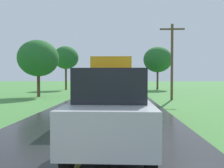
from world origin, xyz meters
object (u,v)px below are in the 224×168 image
object	(u,v)px
banana_truck_near	(111,84)
utility_pole_roadside	(172,59)
banana_truck_far	(122,80)
roadside_tree_far_left	(66,58)
roadside_tree_near_left	(38,58)
roadside_tree_mid_right	(158,60)
following_car	(112,109)

from	to	relation	value
banana_truck_near	utility_pole_roadside	xyz separation A→B (m)	(4.53, 6.96, 1.82)
banana_truck_far	roadside_tree_far_left	xyz separation A→B (m)	(-8.01, 7.34, 3.14)
banana_truck_near	roadside_tree_near_left	bearing A→B (deg)	127.64
roadside_tree_mid_right	following_car	bearing A→B (deg)	-100.90
banana_truck_near	banana_truck_far	world-z (taller)	same
banana_truck_near	utility_pole_roadside	size ratio (longest dim) A/B	0.96
utility_pole_roadside	roadside_tree_mid_right	size ratio (longest dim) A/B	0.97
banana_truck_near	banana_truck_far	size ratio (longest dim) A/B	1.00
roadside_tree_mid_right	roadside_tree_near_left	bearing A→B (deg)	-134.96
banana_truck_near	roadside_tree_mid_right	size ratio (longest dim) A/B	0.93
roadside_tree_near_left	roadside_tree_far_left	xyz separation A→B (m)	(-0.34, 11.67, 1.05)
banana_truck_near	roadside_tree_far_left	distance (m)	22.47
roadside_tree_mid_right	following_car	world-z (taller)	roadside_tree_mid_right
banana_truck_near	roadside_tree_far_left	world-z (taller)	roadside_tree_far_left
following_car	banana_truck_far	bearing A→B (deg)	89.37
roadside_tree_near_left	roadside_tree_far_left	bearing A→B (deg)	91.67
banana_truck_near	roadside_tree_near_left	xyz separation A→B (m)	(-7.16, 9.28, 2.08)
banana_truck_far	following_car	bearing A→B (deg)	-90.63
banana_truck_far	following_car	size ratio (longest dim) A/B	1.42
roadside_tree_mid_right	banana_truck_far	bearing A→B (deg)	-121.31
utility_pole_roadside	roadside_tree_near_left	distance (m)	11.91
roadside_tree_near_left	roadside_tree_far_left	world-z (taller)	roadside_tree_far_left
roadside_tree_mid_right	following_car	xyz separation A→B (m)	(-5.44, -28.23, -3.32)
following_car	roadside_tree_far_left	bearing A→B (deg)	106.12
banana_truck_far	roadside_tree_mid_right	bearing A→B (deg)	58.69
utility_pole_roadside	roadside_tree_near_left	bearing A→B (deg)	168.79
banana_truck_far	utility_pole_roadside	bearing A→B (deg)	-58.89
roadside_tree_near_left	roadside_tree_far_left	size ratio (longest dim) A/B	0.84
banana_truck_far	roadside_tree_far_left	size ratio (longest dim) A/B	0.93
banana_truck_near	roadside_tree_far_left	xyz separation A→B (m)	(-7.50, 20.95, 3.13)
roadside_tree_near_left	roadside_tree_mid_right	bearing A→B (deg)	45.04
utility_pole_roadside	following_car	world-z (taller)	utility_pole_roadside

